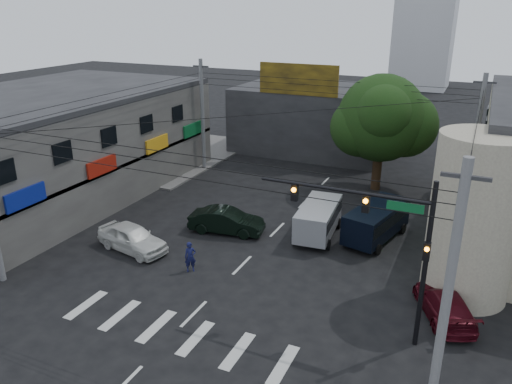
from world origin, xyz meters
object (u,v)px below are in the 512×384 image
Objects in this scene: street_tree at (381,118)px; utility_pole_near_right at (447,296)px; silver_minivan at (318,221)px; traffic_officer at (190,257)px; navy_van at (376,223)px; utility_pole_far_right at (475,143)px; white_compact at (132,238)px; dark_sedan at (227,221)px; traffic_gantry at (385,232)px; maroon_sedan at (444,304)px; utility_pole_far_left at (203,116)px.

utility_pole_near_right is (6.50, -21.50, -0.87)m from street_tree.
silver_minivan is 8.39m from traffic_officer.
utility_pole_far_right is at bearing -17.69° from navy_van.
street_tree is 1.80× the size of silver_minivan.
traffic_officer is (4.30, -0.68, 0.06)m from white_compact.
street_tree is 1.81× the size of dark_sedan.
traffic_gantry is at bearing -154.74° from navy_van.
maroon_sedan is 0.99× the size of silver_minivan.
utility_pole_near_right reaches higher than dark_sedan.
traffic_gantry is 1.30× the size of navy_van.
white_compact is (4.00, -15.00, -3.83)m from utility_pole_far_left.
utility_pole_far_left is at bearing 26.24° from white_compact.
white_compact is at bearing 133.61° from navy_van.
navy_van is at bearing -25.37° from utility_pole_far_left.
traffic_gantry is at bearing -86.68° from white_compact.
traffic_gantry is 25.00m from utility_pole_far_left.
traffic_gantry is at bearing -46.13° from traffic_officer.
street_tree is 18.42m from traffic_gantry.
utility_pole_far_left is 1.90× the size of silver_minivan.
utility_pole_far_right is 12.36m from silver_minivan.
street_tree is at bearing 171.25° from utility_pole_far_right.
street_tree is at bearing -13.18° from silver_minivan.
silver_minivan is 3.44m from navy_van.
dark_sedan is at bearing -29.51° from white_compact.
dark_sedan is at bearing 143.25° from utility_pole_near_right.
white_compact is (-14.32, 2.01, -4.06)m from traffic_gantry.
maroon_sedan is 9.63m from silver_minivan.
maroon_sedan is 2.90× the size of traffic_officer.
street_tree is 5.26× the size of traffic_officer.
utility_pole_near_right is 14.02m from navy_van.
utility_pole_far_right reaches higher than maroon_sedan.
traffic_officer is at bearing -87.72° from white_compact.
utility_pole_far_left is 1.92× the size of white_compact.
utility_pole_far_left is at bearing -176.05° from street_tree.
utility_pole_far_right is at bearing -114.85° from maroon_sedan.
utility_pole_near_right is 1.00× the size of utility_pole_far_left.
white_compact reaches higher than maroon_sedan.
utility_pole_far_right reaches higher than white_compact.
maroon_sedan is (16.87, 0.56, -0.13)m from white_compact.
white_compact is at bearing -123.28° from street_tree.
dark_sedan is at bearing -141.22° from utility_pole_far_right.
maroon_sedan is at bearing -132.71° from navy_van.
utility_pole_far_left is at bearing 137.14° from traffic_gantry.
utility_pole_near_right is 1.92× the size of maroon_sedan.
utility_pole_far_right reaches higher than dark_sedan.
white_compact is at bearing -75.07° from utility_pole_far_left.
traffic_gantry reaches higher than silver_minivan.
dark_sedan reaches higher than maroon_sedan.
maroon_sedan is 8.07m from navy_van.
maroon_sedan is at bearing -90.53° from utility_pole_far_right.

